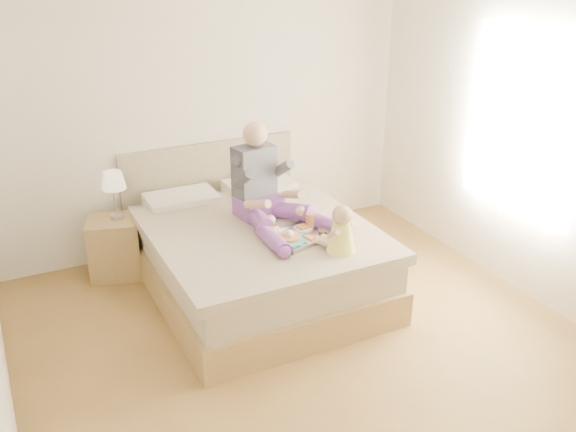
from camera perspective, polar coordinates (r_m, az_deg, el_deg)
name	(u,v)px	position (r m, az deg, el deg)	size (l,w,h in m)	color
room	(326,150)	(4.11, 3.43, 5.84)	(4.02, 4.22, 2.71)	brown
bed	(252,251)	(5.43, -3.24, -3.17)	(1.70, 2.18, 1.00)	olive
nightstand	(115,247)	(5.81, -15.14, -2.69)	(0.52, 0.49, 0.53)	olive
lamp	(113,183)	(5.60, -15.26, 2.84)	(0.21, 0.21, 0.42)	#B0B2B7
adult	(266,192)	(5.22, -1.92, 2.13)	(0.70, 1.04, 0.82)	#71398F
tray	(298,234)	(4.97, 0.86, -1.62)	(0.56, 0.49, 0.13)	#B0B2B7
baby	(340,232)	(4.74, 4.68, -1.45)	(0.28, 0.33, 0.37)	#FFF050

